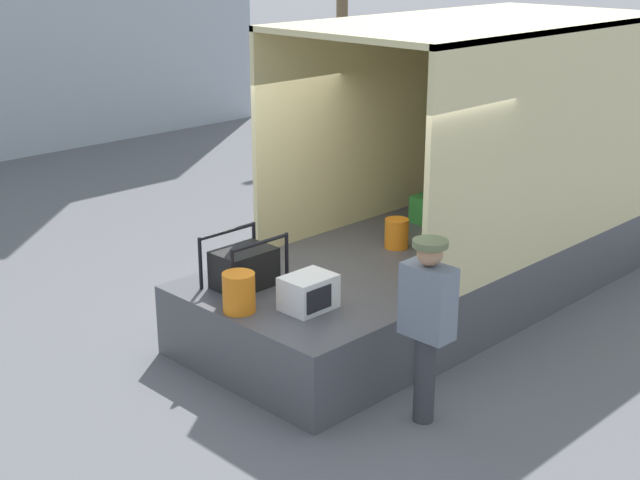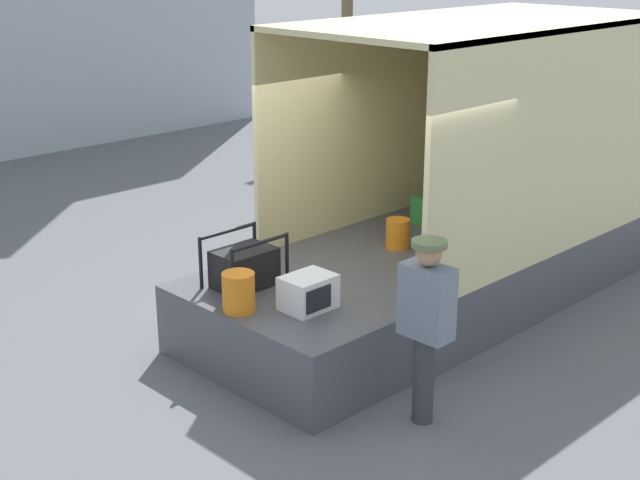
{
  "view_description": "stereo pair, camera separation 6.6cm",
  "coord_description": "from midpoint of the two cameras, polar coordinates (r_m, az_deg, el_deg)",
  "views": [
    {
      "loc": [
        -5.85,
        -5.68,
        3.91
      ],
      "look_at": [
        -0.37,
        -0.2,
        1.27
      ],
      "focal_mm": 50.0,
      "sensor_mm": 36.0,
      "label": 1
    },
    {
      "loc": [
        -5.8,
        -5.73,
        3.91
      ],
      "look_at": [
        -0.37,
        -0.2,
        1.27
      ],
      "focal_mm": 50.0,
      "sensor_mm": 36.0,
      "label": 2
    }
  ],
  "objects": [
    {
      "name": "ground_plane",
      "position": [
        9.04,
        0.98,
        -6.8
      ],
      "size": [
        160.0,
        160.0,
        0.0
      ],
      "primitive_type": "plane",
      "color": "slate"
    },
    {
      "name": "box_truck",
      "position": [
        11.73,
        14.86,
        3.8
      ],
      "size": [
        6.59,
        2.31,
        3.09
      ],
      "color": "silver",
      "rests_on": "ground"
    },
    {
      "name": "tailgate_deck",
      "position": [
        8.47,
        -2.18,
        -5.98
      ],
      "size": [
        1.33,
        2.19,
        0.72
      ],
      "primitive_type": "cube",
      "color": "#4C4C51",
      "rests_on": "ground"
    },
    {
      "name": "microwave",
      "position": [
        8.03,
        -0.52,
        -3.37
      ],
      "size": [
        0.47,
        0.37,
        0.32
      ],
      "color": "white",
      "rests_on": "tailgate_deck"
    },
    {
      "name": "portable_generator",
      "position": [
        8.58,
        -4.52,
        -1.69
      ],
      "size": [
        0.71,
        0.51,
        0.52
      ],
      "color": "black",
      "rests_on": "tailgate_deck"
    },
    {
      "name": "orange_bucket",
      "position": [
        8.01,
        -5.0,
        -3.34
      ],
      "size": [
        0.3,
        0.3,
        0.36
      ],
      "color": "orange",
      "rests_on": "tailgate_deck"
    },
    {
      "name": "worker_person",
      "position": [
        7.36,
        7.08,
        -4.71
      ],
      "size": [
        0.29,
        0.44,
        1.62
      ],
      "color": "#38383D",
      "rests_on": "ground"
    }
  ]
}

